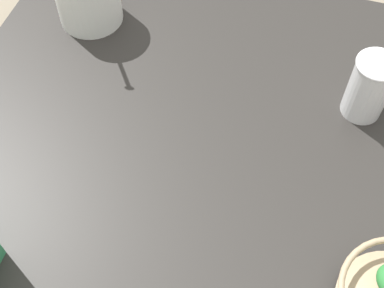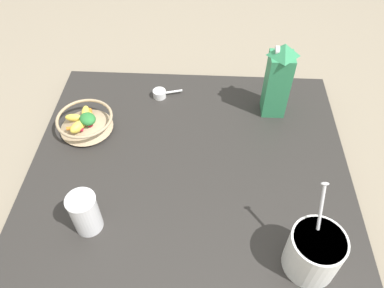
% 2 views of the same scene
% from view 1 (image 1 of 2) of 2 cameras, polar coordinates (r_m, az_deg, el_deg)
% --- Properties ---
extents(ground_plane, '(6.00, 6.00, 0.00)m').
position_cam_1_polar(ground_plane, '(0.98, 0.81, -2.35)').
color(ground_plane, gray).
extents(countertop, '(0.99, 0.99, 0.04)m').
position_cam_1_polar(countertop, '(0.96, 0.83, -1.74)').
color(countertop, '#2D2B28').
rests_on(countertop, ground_plane).
extents(drinking_cup, '(0.08, 0.08, 0.13)m').
position_cam_1_polar(drinking_cup, '(1.00, 18.42, 5.85)').
color(drinking_cup, white).
rests_on(drinking_cup, countertop).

